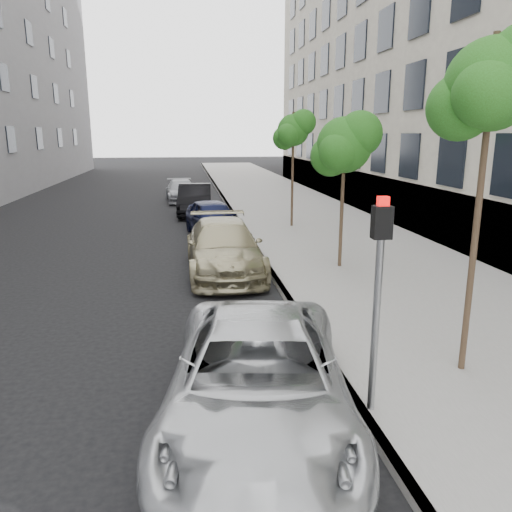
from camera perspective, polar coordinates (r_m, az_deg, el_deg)
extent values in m
plane|color=black|center=(6.71, 3.52, -21.16)|extent=(160.00, 160.00, 0.00)
cube|color=gray|center=(30.11, 2.29, 6.63)|extent=(6.40, 72.00, 0.14)
cube|color=#9E9B93|center=(29.70, -3.68, 6.52)|extent=(0.15, 72.00, 0.14)
cylinder|color=#38281C|center=(8.22, 24.01, 4.49)|extent=(0.10, 0.10, 5.08)
sphere|color=#265014|center=(8.17, 25.32, 17.30)|extent=(1.31, 1.31, 1.31)
sphere|color=#265014|center=(8.21, 22.31, 15.45)|extent=(0.98, 0.98, 0.98)
cylinder|color=#38281C|center=(14.16, 9.84, 6.93)|extent=(0.10, 0.10, 4.10)
sphere|color=#265014|center=(14.07, 10.07, 12.39)|extent=(1.51, 1.51, 1.51)
sphere|color=#265014|center=(13.99, 11.79, 13.53)|extent=(1.21, 1.21, 1.21)
sphere|color=#265014|center=(14.23, 8.53, 11.25)|extent=(1.13, 1.13, 1.13)
cylinder|color=#38281C|center=(20.39, 4.20, 9.75)|extent=(0.10, 0.10, 4.52)
sphere|color=#265014|center=(20.34, 4.28, 14.14)|extent=(1.25, 1.25, 1.25)
sphere|color=#265014|center=(20.23, 5.42, 14.97)|extent=(1.00, 1.00, 1.00)
sphere|color=#265014|center=(20.53, 3.27, 13.32)|extent=(0.94, 0.94, 0.94)
cylinder|color=#939699|center=(6.88, 13.50, -7.89)|extent=(0.10, 0.10, 2.40)
cube|color=black|center=(6.50, 14.19, 3.75)|extent=(0.25, 0.19, 0.42)
cube|color=red|center=(6.46, 14.33, 6.10)|extent=(0.14, 0.10, 0.12)
imported|color=silver|center=(6.74, 0.24, -13.90)|extent=(3.08, 5.39, 1.42)
imported|color=tan|center=(14.06, -3.69, 1.00)|extent=(2.06, 5.02, 1.45)
imported|color=black|center=(19.17, -4.96, 4.33)|extent=(2.28, 4.27, 1.38)
imported|color=black|center=(24.46, -6.99, 6.43)|extent=(1.77, 4.51, 1.46)
imported|color=gray|center=(29.36, -8.51, 7.38)|extent=(2.01, 4.33, 1.23)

